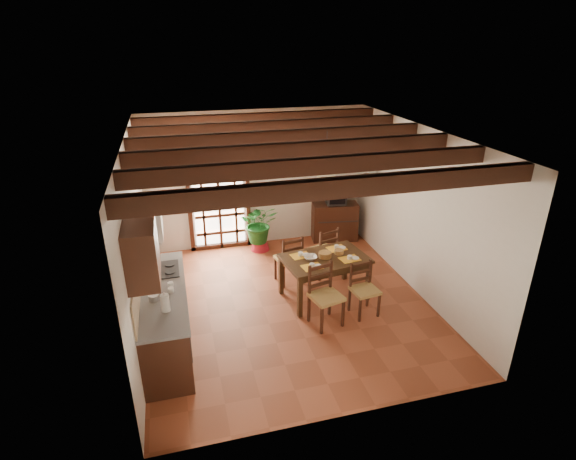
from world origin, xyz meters
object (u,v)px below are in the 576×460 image
object	(u,v)px
sideboard	(335,222)
crt_tv	(336,195)
kitchen_counter	(165,317)
chair_far_right	(323,260)
chair_near_right	(364,299)
potted_plant	(259,224)
pendant_lamp	(326,178)
dining_table	(325,263)
chair_near_left	(325,306)
chair_far_left	(289,267)

from	to	relation	value
sideboard	crt_tv	bearing A→B (deg)	-81.05
kitchen_counter	chair_far_right	xyz separation A→B (m)	(2.83, 1.40, -0.17)
kitchen_counter	chair_far_right	size ratio (longest dim) A/B	2.35
chair_near_right	potted_plant	size ratio (longest dim) A/B	0.40
chair_near_right	pendant_lamp	world-z (taller)	pendant_lamp
kitchen_counter	dining_table	distance (m)	2.68
chair_near_left	kitchen_counter	bearing A→B (deg)	163.57
kitchen_counter	chair_far_left	world-z (taller)	kitchen_counter
chair_far_left	crt_tv	size ratio (longest dim) A/B	2.01
dining_table	chair_near_right	xyz separation A→B (m)	(0.44, -0.64, -0.38)
pendant_lamp	kitchen_counter	bearing A→B (deg)	-163.80
chair_near_right	dining_table	bearing A→B (deg)	116.89
chair_near_left	pendant_lamp	world-z (taller)	pendant_lamp
crt_tv	potted_plant	xyz separation A→B (m)	(-1.67, -0.11, -0.43)
dining_table	crt_tv	world-z (taller)	crt_tv
sideboard	crt_tv	xyz separation A→B (m)	(0.00, -0.01, 0.60)
kitchen_counter	sideboard	bearing A→B (deg)	38.27
chair_far_left	chair_far_right	bearing A→B (deg)	177.26
chair_near_right	potted_plant	world-z (taller)	potted_plant
crt_tv	chair_near_right	bearing A→B (deg)	-92.63
chair_far_left	chair_far_right	xyz separation A→B (m)	(0.68, 0.10, 0.01)
chair_far_left	potted_plant	world-z (taller)	potted_plant
chair_near_right	chair_far_left	distance (m)	1.56
chair_far_left	crt_tv	world-z (taller)	crt_tv
chair_near_right	crt_tv	world-z (taller)	crt_tv
chair_far_left	dining_table	bearing A→B (deg)	113.32
chair_near_left	chair_near_right	size ratio (longest dim) A/B	1.12
chair_near_right	chair_far_left	world-z (taller)	chair_far_left
sideboard	potted_plant	world-z (taller)	potted_plant
chair_near_left	chair_far_right	size ratio (longest dim) A/B	1.01
sideboard	chair_near_left	bearing A→B (deg)	-103.85
chair_near_left	potted_plant	size ratio (longest dim) A/B	0.45
chair_near_left	sideboard	xyz separation A→B (m)	(1.22, 2.91, 0.10)
chair_near_left	chair_near_right	xyz separation A→B (m)	(0.68, 0.10, -0.03)
dining_table	chair_near_left	size ratio (longest dim) A/B	1.53
dining_table	sideboard	bearing A→B (deg)	56.93
chair_far_right	chair_far_left	bearing A→B (deg)	-8.66
dining_table	chair_far_left	size ratio (longest dim) A/B	1.62
chair_near_left	sideboard	size ratio (longest dim) A/B	1.01
dining_table	chair_near_left	distance (m)	0.85
chair_far_left	sideboard	distance (m)	2.10
chair_near_left	chair_far_right	xyz separation A→B (m)	(0.47, 1.49, -0.00)
chair_far_left	kitchen_counter	bearing A→B (deg)	19.75
kitchen_counter	potted_plant	xyz separation A→B (m)	(1.91, 2.71, 0.10)
sideboard	pendant_lamp	size ratio (longest dim) A/B	1.13
chair_far_right	pendant_lamp	size ratio (longest dim) A/B	1.14
chair_far_right	sideboard	world-z (taller)	chair_far_right
crt_tv	sideboard	bearing A→B (deg)	98.37
dining_table	pendant_lamp	distance (m)	1.43
kitchen_counter	chair_far_left	bearing A→B (deg)	31.04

